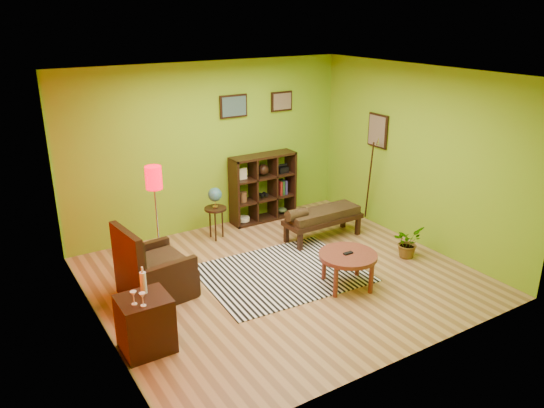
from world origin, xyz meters
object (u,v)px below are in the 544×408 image
armchair (153,274)px  bench (321,216)px  side_cabinet (145,323)px  potted_plant (407,245)px  coffee_table (348,258)px  floor_lamp (154,187)px  globe_table (215,200)px  cube_shelf (264,188)px

armchair → bench: size_ratio=0.74×
side_cabinet → potted_plant: (4.17, 0.18, -0.14)m
coffee_table → potted_plant: coffee_table is taller
armchair → potted_plant: (3.69, -0.92, -0.12)m
bench → floor_lamp: bearing=173.3°
side_cabinet → globe_table: (2.01, 2.34, 0.34)m
side_cabinet → globe_table: bearing=49.3°
globe_table → bench: globe_table is taller
armchair → side_cabinet: 1.20m
armchair → floor_lamp: (0.33, 0.62, 0.96)m
floor_lamp → globe_table: (1.20, 0.61, -0.61)m
armchair → cube_shelf: 3.07m
armchair → globe_table: 2.00m
coffee_table → floor_lamp: floor_lamp is taller
side_cabinet → bench: bearing=22.2°
globe_table → cube_shelf: size_ratio=0.73×
globe_table → cube_shelf: cube_shelf is taller
floor_lamp → bench: bearing=-6.7°
globe_table → armchair: bearing=-141.0°
coffee_table → floor_lamp: size_ratio=0.50×
side_cabinet → bench: 3.73m
coffee_table → side_cabinet: size_ratio=0.82×
coffee_table → armchair: bearing=153.6°
side_cabinet → coffee_table: bearing=-1.1°
coffee_table → bench: bench is taller
cube_shelf → side_cabinet: bearing=-139.6°
armchair → potted_plant: 3.80m
floor_lamp → globe_table: size_ratio=1.79×
armchair → bench: bearing=5.9°
coffee_table → side_cabinet: bearing=178.9°
coffee_table → potted_plant: bearing=9.6°
bench → potted_plant: bench is taller
coffee_table → globe_table: globe_table is taller
coffee_table → floor_lamp: (-1.99, 1.77, 0.85)m
bench → potted_plant: (0.71, -1.23, -0.21)m
coffee_table → bench: size_ratio=0.58×
side_cabinet → cube_shelf: (3.11, 2.65, 0.27)m
coffee_table → potted_plant: size_ratio=1.63×
coffee_table → cube_shelf: 2.72m
cube_shelf → potted_plant: bearing=-66.9°
globe_table → cube_shelf: bearing=15.7°
coffee_table → armchair: (-2.32, 1.15, -0.11)m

